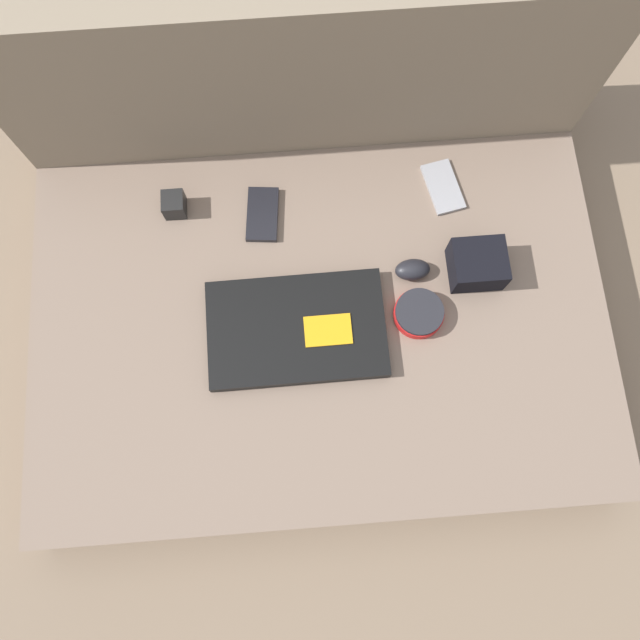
{
  "coord_description": "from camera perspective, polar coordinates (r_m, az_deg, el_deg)",
  "views": [
    {
      "loc": [
        -0.02,
        -0.31,
        1.31
      ],
      "look_at": [
        0.0,
        0.0,
        0.15
      ],
      "focal_mm": 35.0,
      "sensor_mm": 36.0,
      "label": 1
    }
  ],
  "objects": [
    {
      "name": "phone_silver",
      "position": [
        1.34,
        11.17,
        11.85
      ],
      "size": [
        0.08,
        0.12,
        0.01
      ],
      "rotation": [
        0.0,
        0.0,
        0.2
      ],
      "color": "#99999E",
      "rests_on": "couch_seat"
    },
    {
      "name": "phone_black",
      "position": [
        1.29,
        -5.28,
        9.59
      ],
      "size": [
        0.07,
        0.12,
        0.01
      ],
      "rotation": [
        0.0,
        0.0,
        -0.1
      ],
      "color": "black",
      "rests_on": "couch_seat"
    },
    {
      "name": "charger_brick",
      "position": [
        1.31,
        -13.19,
        10.24
      ],
      "size": [
        0.04,
        0.05,
        0.05
      ],
      "color": "black",
      "rests_on": "couch_seat"
    },
    {
      "name": "couch_backrest",
      "position": [
        1.31,
        -1.74,
        21.85
      ],
      "size": [
        1.13,
        0.2,
        0.52
      ],
      "color": "#7F705B",
      "rests_on": "ground_plane"
    },
    {
      "name": "couch_seat",
      "position": [
        1.28,
        0.0,
        -1.01
      ],
      "size": [
        1.13,
        0.76,
        0.13
      ],
      "color": "#7A6656",
      "rests_on": "ground_plane"
    },
    {
      "name": "computer_mouse",
      "position": [
        1.24,
        8.46,
        4.57
      ],
      "size": [
        0.07,
        0.05,
        0.03
      ],
      "rotation": [
        0.0,
        0.0,
        0.03
      ],
      "color": "black",
      "rests_on": "couch_seat"
    },
    {
      "name": "camera_pouch",
      "position": [
        1.25,
        14.19,
        4.95
      ],
      "size": [
        0.1,
        0.09,
        0.07
      ],
      "color": "black",
      "rests_on": "couch_seat"
    },
    {
      "name": "ground_plane",
      "position": [
        1.34,
        0.0,
        -1.7
      ],
      "size": [
        8.0,
        8.0,
        0.0
      ],
      "primitive_type": "plane",
      "color": "#7A6651"
    },
    {
      "name": "laptop",
      "position": [
        1.2,
        -2.14,
        -0.86
      ],
      "size": [
        0.34,
        0.22,
        0.03
      ],
      "rotation": [
        0.0,
        0.0,
        0.01
      ],
      "color": "black",
      "rests_on": "couch_seat"
    },
    {
      "name": "speaker_puck",
      "position": [
        1.22,
        9.0,
        0.8
      ],
      "size": [
        0.1,
        0.1,
        0.03
      ],
      "color": "red",
      "rests_on": "couch_seat"
    }
  ]
}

